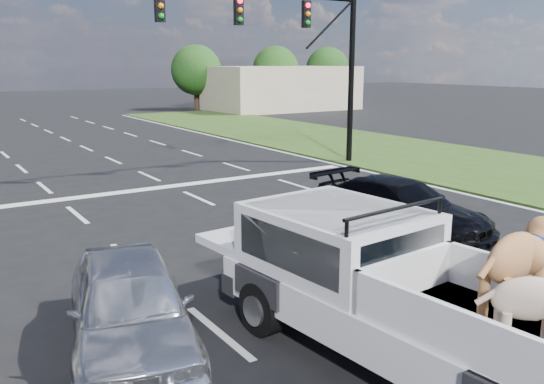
{
  "coord_description": "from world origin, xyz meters",
  "views": [
    {
      "loc": [
        -5.32,
        -7.02,
        3.9
      ],
      "look_at": [
        0.47,
        2.0,
        1.48
      ],
      "focal_mm": 38.0,
      "sensor_mm": 36.0,
      "label": 1
    }
  ],
  "objects_px": {
    "traffic_signal": "(301,39)",
    "silver_sedan": "(130,306)",
    "pickup_truck": "(399,290)",
    "black_coupe": "(401,209)"
  },
  "relations": [
    {
      "from": "traffic_signal",
      "to": "silver_sedan",
      "type": "xyz_separation_m",
      "value": [
        -10.21,
        -10.35,
        -4.05
      ]
    },
    {
      "from": "pickup_truck",
      "to": "black_coupe",
      "type": "relative_size",
      "value": 1.29
    },
    {
      "from": "pickup_truck",
      "to": "silver_sedan",
      "type": "distance_m",
      "value": 3.61
    },
    {
      "from": "pickup_truck",
      "to": "silver_sedan",
      "type": "bearing_deg",
      "value": 138.17
    },
    {
      "from": "traffic_signal",
      "to": "pickup_truck",
      "type": "bearing_deg",
      "value": -120.39
    },
    {
      "from": "pickup_truck",
      "to": "traffic_signal",
      "type": "bearing_deg",
      "value": 54.43
    },
    {
      "from": "traffic_signal",
      "to": "black_coupe",
      "type": "distance_m",
      "value": 9.9
    },
    {
      "from": "black_coupe",
      "to": "pickup_truck",
      "type": "bearing_deg",
      "value": -142.82
    },
    {
      "from": "black_coupe",
      "to": "silver_sedan",
      "type": "bearing_deg",
      "value": -172.03
    },
    {
      "from": "traffic_signal",
      "to": "pickup_truck",
      "type": "distance_m",
      "value": 14.96
    }
  ]
}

